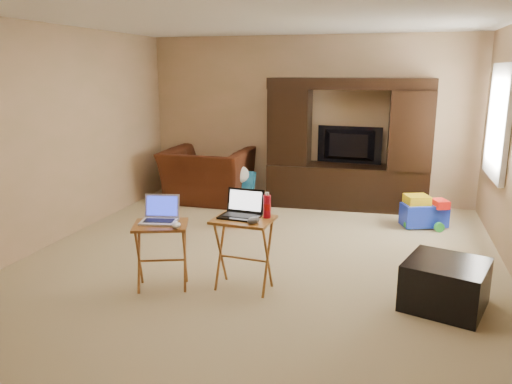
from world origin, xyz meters
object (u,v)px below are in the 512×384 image
(push_toy, at_px, (424,211))
(tray_table_left, at_px, (162,256))
(entertainment_center, at_px, (348,144))
(ottoman, at_px, (445,284))
(recliner, at_px, (208,176))
(plush_toy, at_px, (237,210))
(child_rocker, at_px, (238,190))
(laptop_left, at_px, (158,210))
(mouse_left, at_px, (176,225))
(television, at_px, (348,146))
(mouse_right, at_px, (254,220))
(water_bottle, at_px, (267,207))
(tray_table_right, at_px, (244,254))
(laptop_right, at_px, (240,205))

(push_toy, xyz_separation_m, tray_table_left, (-2.43, -2.62, 0.10))
(push_toy, distance_m, tray_table_left, 3.58)
(entertainment_center, relative_size, tray_table_left, 3.68)
(entertainment_center, height_order, ottoman, entertainment_center)
(recliner, height_order, plush_toy, recliner)
(tray_table_left, bearing_deg, child_rocker, 73.84)
(tray_table_left, relative_size, laptop_left, 1.91)
(child_rocker, height_order, laptop_left, laptop_left)
(recliner, height_order, mouse_left, recliner)
(television, bearing_deg, plush_toy, 54.53)
(television, bearing_deg, child_rocker, 26.44)
(plush_toy, height_order, tray_table_left, tray_table_left)
(mouse_left, height_order, mouse_right, mouse_right)
(entertainment_center, relative_size, ottoman, 3.62)
(tray_table_left, relative_size, water_bottle, 2.97)
(television, distance_m, water_bottle, 3.24)
(tray_table_right, xyz_separation_m, laptop_right, (-0.04, 0.02, 0.46))
(push_toy, relative_size, tray_table_left, 0.92)
(mouse_right, bearing_deg, plush_toy, 112.02)
(recliner, distance_m, plush_toy, 1.40)
(entertainment_center, distance_m, laptop_right, 3.22)
(laptop_left, relative_size, laptop_right, 0.92)
(tray_table_right, relative_size, laptop_right, 1.91)
(plush_toy, distance_m, tray_table_right, 1.92)
(push_toy, height_order, laptop_right, laptop_right)
(laptop_left, bearing_deg, mouse_left, -35.70)
(recliner, height_order, laptop_left, laptop_left)
(mouse_left, distance_m, water_bottle, 0.83)
(entertainment_center, xyz_separation_m, television, (0.00, 0.12, -0.04))
(television, bearing_deg, recliner, 14.92)
(plush_toy, bearing_deg, ottoman, -34.84)
(recliner, bearing_deg, mouse_left, 107.02)
(entertainment_center, bearing_deg, laptop_left, -115.07)
(television, xyz_separation_m, push_toy, (1.09, -0.86, -0.69))
(push_toy, distance_m, laptop_right, 3.03)
(recliner, height_order, push_toy, recliner)
(recliner, relative_size, mouse_right, 9.01)
(entertainment_center, bearing_deg, child_rocker, -164.88)
(push_toy, relative_size, laptop_left, 1.75)
(tray_table_right, xyz_separation_m, mouse_right, (0.13, -0.12, 0.37))
(push_toy, bearing_deg, television, 120.12)
(ottoman, bearing_deg, laptop_left, -173.79)
(television, distance_m, laptop_right, 3.34)
(water_bottle, bearing_deg, laptop_left, -166.21)
(push_toy, height_order, mouse_left, mouse_left)
(ottoman, distance_m, tray_table_right, 1.78)
(recliner, height_order, child_rocker, recliner)
(entertainment_center, bearing_deg, ottoman, -71.85)
(recliner, xyz_separation_m, tray_table_right, (1.48, -2.91, -0.06))
(laptop_left, height_order, water_bottle, water_bottle)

